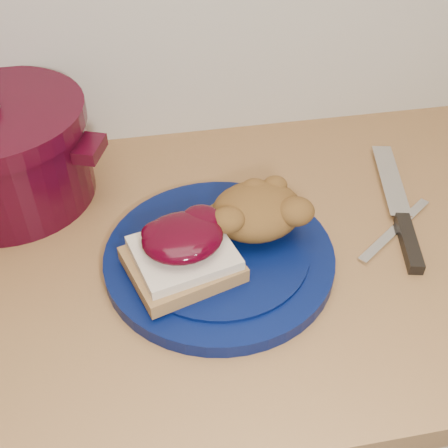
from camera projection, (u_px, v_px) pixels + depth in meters
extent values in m
cube|color=beige|center=(237.00, 421.00, 1.08)|extent=(4.00, 0.60, 0.86)
cylinder|color=#040E3B|center=(219.00, 257.00, 0.74)|extent=(0.36, 0.36, 0.02)
cube|color=olive|center=(182.00, 264.00, 0.70)|extent=(0.16, 0.14, 0.02)
cube|color=beige|center=(184.00, 253.00, 0.69)|extent=(0.14, 0.13, 0.01)
ellipsoid|color=black|center=(182.00, 237.00, 0.68)|extent=(0.12, 0.11, 0.03)
ellipsoid|color=brown|center=(257.00, 211.00, 0.74)|extent=(0.14, 0.13, 0.06)
cube|color=black|center=(409.00, 243.00, 0.76)|extent=(0.04, 0.11, 0.02)
cube|color=silver|center=(391.00, 179.00, 0.87)|extent=(0.07, 0.18, 0.00)
cube|color=silver|center=(395.00, 229.00, 0.79)|extent=(0.15, 0.11, 0.00)
cylinder|color=#330512|center=(5.00, 161.00, 0.82)|extent=(0.31, 0.31, 0.12)
cube|color=#330512|center=(90.00, 149.00, 0.77)|extent=(0.05, 0.06, 0.02)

